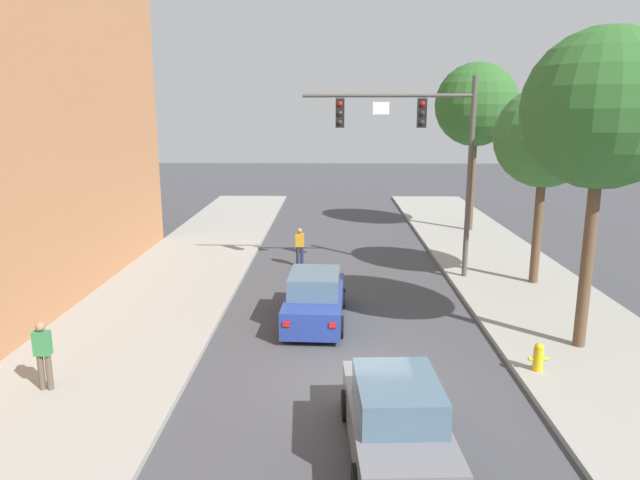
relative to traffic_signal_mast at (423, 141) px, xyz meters
The scene contains 12 objects.
ground_plane 10.48m from the traffic_signal_mast, 108.25° to the right, with size 120.00×120.00×0.00m, color #424247.
sidewalk_left 13.71m from the traffic_signal_mast, 137.42° to the right, with size 5.00×60.00×0.15m, color #99968E.
sidewalk_right 10.70m from the traffic_signal_mast, 66.79° to the right, with size 5.00×60.00×0.15m, color #99968E.
traffic_signal_mast is the anchor object (origin of this frame).
car_lead_blue 7.60m from the traffic_signal_mast, 130.01° to the right, with size 1.97×4.30×1.60m.
car_following_grey 12.78m from the traffic_signal_mast, 100.46° to the right, with size 1.99×4.31×1.60m.
pedestrian_sidewalk_left_walker 14.38m from the traffic_signal_mast, 136.11° to the right, with size 0.36×0.22×1.64m.
pedestrian_crossing_road 6.72m from the traffic_signal_mast, 158.54° to the left, with size 0.36×0.22×1.64m.
fire_hydrant 9.76m from the traffic_signal_mast, 78.42° to the right, with size 0.48×0.24×0.72m.
street_tree_nearest 7.60m from the traffic_signal_mast, 63.39° to the right, with size 4.01×4.01×8.30m.
street_tree_second 4.24m from the traffic_signal_mast, 10.45° to the right, with size 3.57×3.57×7.13m.
street_tree_third 9.97m from the traffic_signal_mast, 65.67° to the left, with size 4.26×4.26×8.72m.
Camera 1 is at (-0.56, -12.88, 6.37)m, focal length 32.11 mm.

